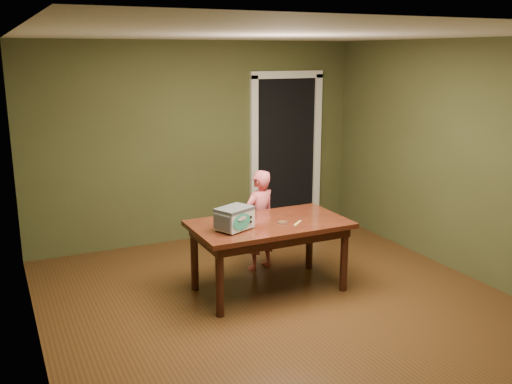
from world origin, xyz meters
The scene contains 8 objects.
floor centered at (0.00, 0.00, 0.00)m, with size 5.00×5.00×0.00m, color #4F2F16.
room_shell centered at (0.00, 0.00, 1.71)m, with size 4.52×5.02×2.61m.
doorway centered at (1.30, 2.78, 1.06)m, with size 1.10×0.66×2.25m.
dining_table centered at (0.05, 0.51, 0.65)m, with size 1.61×0.91×0.75m.
toy_oven centered at (-0.38, 0.42, 0.87)m, with size 0.42×0.37×0.23m.
baking_pan centered at (0.15, 0.40, 0.76)m, with size 0.10×0.10×0.02m.
spatula centered at (0.29, 0.34, 0.75)m, with size 0.18×0.03×0.01m, color tan.
child centered at (0.23, 1.11, 0.58)m, with size 0.43×0.28×1.17m, color #D95963.
Camera 1 is at (-2.48, -4.51, 2.45)m, focal length 40.00 mm.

